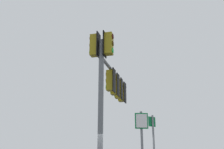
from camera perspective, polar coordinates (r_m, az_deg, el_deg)
The scene contains 1 object.
signal_mast_assembly at distance 11.16m, azimuth -0.43°, elevation -2.08°, with size 3.06×4.03×6.50m.
Camera 1 is at (3.23, 9.26, 1.56)m, focal length 42.14 mm.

